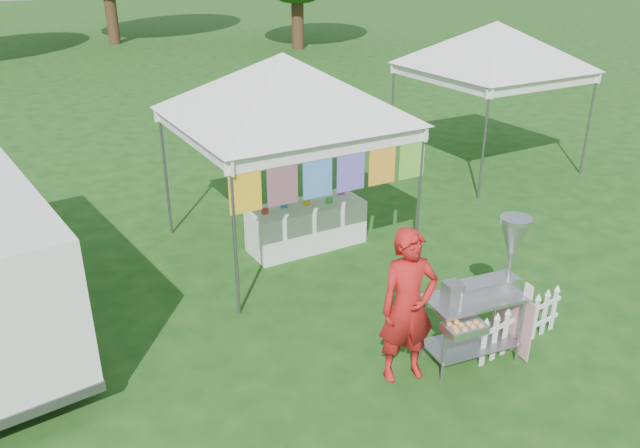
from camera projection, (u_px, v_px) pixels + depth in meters
ground at (427, 365)px, 7.06m from camera, size 120.00×120.00×0.00m
canopy_main at (283, 53)px, 8.62m from camera, size 4.24×4.24×3.45m
canopy_right at (497, 21)px, 12.31m from camera, size 4.24×4.24×3.45m
donut_cart at (491, 281)px, 6.81m from camera, size 1.29×0.80×1.68m
vendor at (408, 306)px, 6.55m from camera, size 0.72×0.55×1.75m
picket_fence at (520, 326)px, 7.28m from camera, size 1.44×0.16×0.56m
display_table at (306, 226)px, 9.74m from camera, size 1.80×0.70×0.70m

